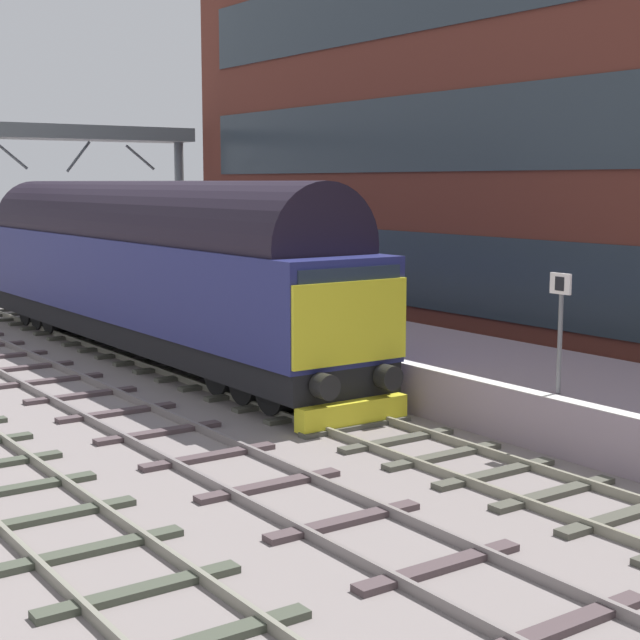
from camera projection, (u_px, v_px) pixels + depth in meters
name	position (u px, v px, depth m)	size (l,w,h in m)	color
ground_plane	(256.00, 395.00, 21.46)	(140.00, 140.00, 0.00)	gray
track_main	(256.00, 392.00, 21.45)	(2.50, 60.00, 0.15)	gray
track_adjacent_west	(117.00, 412.00, 19.60)	(2.50, 60.00, 0.15)	slate
station_platform	(384.00, 356.00, 23.43)	(4.00, 44.00, 1.01)	gray
diesel_locomotive	(144.00, 265.00, 25.74)	(2.74, 18.78, 4.68)	black
platform_number_sign	(560.00, 315.00, 16.71)	(0.10, 0.44, 2.10)	slate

